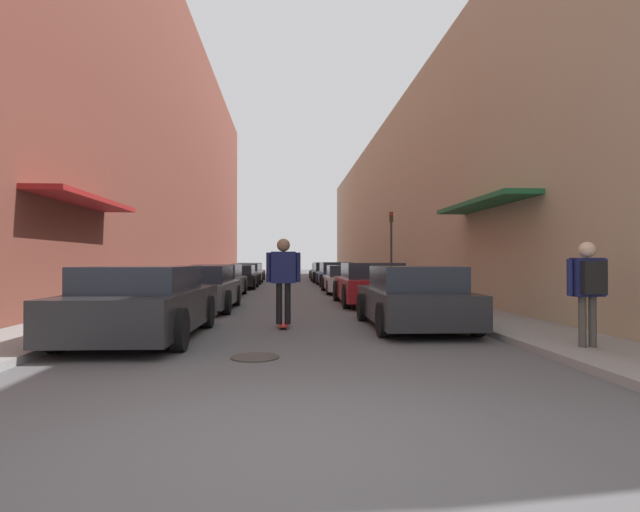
# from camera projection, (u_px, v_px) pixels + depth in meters

# --- Properties ---
(ground) EXTENTS (111.71, 111.71, 0.00)m
(ground) POSITION_uv_depth(u_px,v_px,m) (288.00, 290.00, 24.09)
(ground) COLOR #515154
(curb_strip_left) EXTENTS (1.80, 50.78, 0.12)m
(curb_strip_left) POSITION_uv_depth(u_px,v_px,m) (209.00, 284.00, 28.85)
(curb_strip_left) COLOR gray
(curb_strip_left) RESTS_ON ground
(curb_strip_right) EXTENTS (1.80, 50.78, 0.12)m
(curb_strip_right) POSITION_uv_depth(u_px,v_px,m) (365.00, 284.00, 29.46)
(curb_strip_right) COLOR gray
(curb_strip_right) RESTS_ON ground
(building_row_left) EXTENTS (4.90, 50.78, 15.31)m
(building_row_left) POSITION_uv_depth(u_px,v_px,m) (158.00, 153.00, 28.72)
(building_row_left) COLOR brown
(building_row_left) RESTS_ON ground
(building_row_right) EXTENTS (4.90, 50.78, 9.34)m
(building_row_right) POSITION_uv_depth(u_px,v_px,m) (413.00, 206.00, 29.69)
(building_row_right) COLOR tan
(building_row_right) RESTS_ON ground
(parked_car_left_0) EXTENTS (2.02, 4.51, 1.31)m
(parked_car_left_0) POSITION_uv_depth(u_px,v_px,m) (144.00, 303.00, 8.97)
(parked_car_left_0) COLOR #232326
(parked_car_left_0) RESTS_ON ground
(parked_car_left_1) EXTENTS (2.07, 4.23, 1.27)m
(parked_car_left_1) POSITION_uv_depth(u_px,v_px,m) (199.00, 289.00, 14.13)
(parked_car_left_1) COLOR #515459
(parked_car_left_1) RESTS_ON ground
(parked_car_left_2) EXTENTS (1.93, 4.54, 1.26)m
(parked_car_left_2) POSITION_uv_depth(u_px,v_px,m) (219.00, 281.00, 19.42)
(parked_car_left_2) COLOR #232326
(parked_car_left_2) RESTS_ON ground
(parked_car_left_3) EXTENTS (1.93, 4.10, 1.19)m
(parked_car_left_3) POSITION_uv_depth(u_px,v_px,m) (238.00, 277.00, 25.18)
(parked_car_left_3) COLOR black
(parked_car_left_3) RESTS_ON ground
(parked_car_left_4) EXTENTS (1.92, 4.30, 1.23)m
(parked_car_left_4) POSITION_uv_depth(u_px,v_px,m) (246.00, 274.00, 30.61)
(parked_car_left_4) COLOR silver
(parked_car_left_4) RESTS_ON ground
(parked_car_left_5) EXTENTS (1.96, 4.02, 1.26)m
(parked_car_left_5) POSITION_uv_depth(u_px,v_px,m) (250.00, 272.00, 35.62)
(parked_car_left_5) COLOR maroon
(parked_car_left_5) RESTS_ON ground
(parked_car_right_0) EXTENTS (1.94, 4.10, 1.29)m
(parked_car_right_0) POSITION_uv_depth(u_px,v_px,m) (413.00, 298.00, 10.39)
(parked_car_right_0) COLOR #232326
(parked_car_right_0) RESTS_ON ground
(parked_car_right_1) EXTENTS (2.08, 4.56, 1.34)m
(parked_car_right_1) POSITION_uv_depth(u_px,v_px,m) (370.00, 284.00, 16.02)
(parked_car_right_1) COLOR maroon
(parked_car_right_1) RESTS_ON ground
(parked_car_right_2) EXTENTS (1.95, 4.83, 1.21)m
(parked_car_right_2) POSITION_uv_depth(u_px,v_px,m) (346.00, 279.00, 21.95)
(parked_car_right_2) COLOR #B7B7BC
(parked_car_right_2) RESTS_ON ground
(parked_car_right_3) EXTENTS (1.94, 4.31, 1.33)m
(parked_car_right_3) POSITION_uv_depth(u_px,v_px,m) (335.00, 275.00, 27.64)
(parked_car_right_3) COLOR navy
(parked_car_right_3) RESTS_ON ground
(parked_car_right_4) EXTENTS (1.94, 4.34, 1.30)m
(parked_car_right_4) POSITION_uv_depth(u_px,v_px,m) (326.00, 272.00, 32.93)
(parked_car_right_4) COLOR #232326
(parked_car_right_4) RESTS_ON ground
(parked_car_right_5) EXTENTS (1.87, 4.01, 1.24)m
(parked_car_right_5) POSITION_uv_depth(u_px,v_px,m) (322.00, 271.00, 38.05)
(parked_car_right_5) COLOR #B7B7BC
(parked_car_right_5) RESTS_ON ground
(skateboarder) EXTENTS (0.72, 0.78, 1.87)m
(skateboarder) POSITION_uv_depth(u_px,v_px,m) (283.00, 273.00, 10.46)
(skateboarder) COLOR #B2231E
(skateboarder) RESTS_ON ground
(manhole_cover) EXTENTS (0.70, 0.70, 0.02)m
(manhole_cover) POSITION_uv_depth(u_px,v_px,m) (255.00, 357.00, 7.20)
(manhole_cover) COLOR #332D28
(manhole_cover) RESTS_ON ground
(traffic_light) EXTENTS (0.16, 0.22, 3.48)m
(traffic_light) POSITION_uv_depth(u_px,v_px,m) (391.00, 242.00, 22.38)
(traffic_light) COLOR #2D2D2D
(traffic_light) RESTS_ON curb_strip_right
(pedestrian) EXTENTS (0.63, 0.34, 1.57)m
(pedestrian) POSITION_uv_depth(u_px,v_px,m) (588.00, 281.00, 7.39)
(pedestrian) COLOR #47423D
(pedestrian) RESTS_ON curb_strip_right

